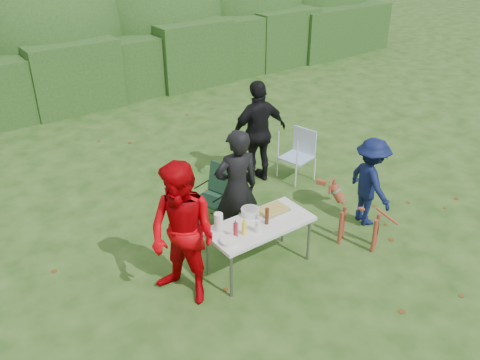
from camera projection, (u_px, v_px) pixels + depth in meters
ground at (276, 261)px, 7.39m from camera, size 80.00×80.00×0.00m
hedge_row at (71, 74)px, 12.65m from camera, size 22.00×1.40×1.70m
shrub_backdrop at (45, 32)px, 13.43m from camera, size 20.00×2.60×3.20m
folding_table at (260, 227)px, 6.94m from camera, size 1.50×0.70×0.74m
person_cook at (236, 189)px, 7.39m from camera, size 0.76×0.59×1.85m
person_red_jacket at (183, 235)px, 6.27m from camera, size 1.02×1.14×1.94m
person_black_puffy at (258, 133)px, 9.12m from camera, size 1.17×0.60×1.92m
child at (370, 182)px, 7.97m from camera, size 0.76×1.05×1.46m
dog at (360, 218)px, 7.52m from camera, size 0.84×1.08×0.96m
camping_chair at (214, 195)px, 8.12m from camera, size 0.73×0.73×0.94m
lawn_chair at (297, 155)px, 9.41m from camera, size 0.67×0.67×0.95m
food_tray at (273, 211)px, 7.18m from camera, size 0.45×0.30×0.02m
focaccia_bread at (273, 209)px, 7.17m from camera, size 0.40×0.26×0.04m
mustard_bottle at (244, 228)px, 6.64m from camera, size 0.06×0.06×0.20m
ketchup_bottle at (236, 231)px, 6.57m from camera, size 0.06×0.06×0.22m
beer_bottle at (267, 216)px, 6.86m from camera, size 0.06×0.06×0.24m
paper_towel_roll at (219, 222)px, 6.71m from camera, size 0.12×0.12×0.26m
cup_stack at (258, 226)px, 6.69m from camera, size 0.08×0.08×0.18m
pasta_bowl at (250, 212)px, 7.08m from camera, size 0.26×0.26×0.10m
plate_stack at (229, 241)px, 6.51m from camera, size 0.24×0.24×0.05m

